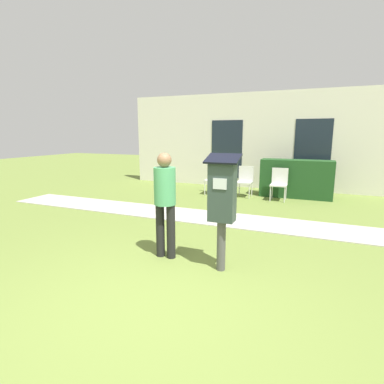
{
  "coord_description": "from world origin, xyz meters",
  "views": [
    {
      "loc": [
        1.54,
        -2.62,
        1.85
      ],
      "look_at": [
        -0.03,
        1.15,
        1.05
      ],
      "focal_mm": 28.0,
      "sensor_mm": 36.0,
      "label": 1
    }
  ],
  "objects_px": {
    "person_standing": "(165,197)",
    "outdoor_chair_right": "(279,181)",
    "parking_meter": "(222,198)",
    "outdoor_chair_middle": "(245,179)",
    "outdoor_chair_left": "(214,177)"
  },
  "relations": [
    {
      "from": "person_standing",
      "to": "outdoor_chair_right",
      "type": "height_order",
      "value": "person_standing"
    },
    {
      "from": "parking_meter",
      "to": "outdoor_chair_middle",
      "type": "xyz_separation_m",
      "value": [
        -0.79,
        4.98,
        -0.49
      ]
    },
    {
      "from": "outdoor_chair_right",
      "to": "outdoor_chair_left",
      "type": "bearing_deg",
      "value": -160.42
    },
    {
      "from": "parking_meter",
      "to": "outdoor_chair_left",
      "type": "bearing_deg",
      "value": 109.59
    },
    {
      "from": "outdoor_chair_right",
      "to": "outdoor_chair_middle",
      "type": "bearing_deg",
      "value": -162.89
    },
    {
      "from": "parking_meter",
      "to": "outdoor_chair_middle",
      "type": "relative_size",
      "value": 1.77
    },
    {
      "from": "outdoor_chair_middle",
      "to": "parking_meter",
      "type": "bearing_deg",
      "value": -92.71
    },
    {
      "from": "parking_meter",
      "to": "outdoor_chair_left",
      "type": "relative_size",
      "value": 1.77
    },
    {
      "from": "parking_meter",
      "to": "person_standing",
      "type": "height_order",
      "value": "parking_meter"
    },
    {
      "from": "parking_meter",
      "to": "person_standing",
      "type": "distance_m",
      "value": 0.92
    },
    {
      "from": "person_standing",
      "to": "outdoor_chair_left",
      "type": "relative_size",
      "value": 1.76
    },
    {
      "from": "person_standing",
      "to": "outdoor_chair_right",
      "type": "relative_size",
      "value": 1.76
    },
    {
      "from": "parking_meter",
      "to": "outdoor_chair_right",
      "type": "distance_m",
      "value": 4.9
    },
    {
      "from": "parking_meter",
      "to": "outdoor_chair_middle",
      "type": "distance_m",
      "value": 5.07
    },
    {
      "from": "outdoor_chair_right",
      "to": "person_standing",
      "type": "bearing_deg",
      "value": -79.44
    }
  ]
}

